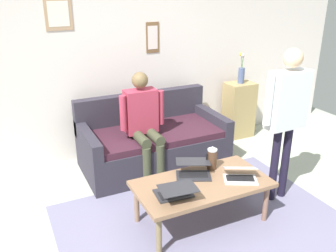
{
  "coord_description": "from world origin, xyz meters",
  "views": [
    {
      "loc": [
        1.52,
        2.37,
        2.23
      ],
      "look_at": [
        -0.04,
        -0.89,
        0.8
      ],
      "focal_mm": 39.03,
      "sensor_mm": 36.0,
      "label": 1
    }
  ],
  "objects_px": {
    "person_seated": "(144,120)",
    "french_press": "(212,159)",
    "person_standing": "(287,107)",
    "laptop_right": "(240,175)",
    "side_shelf": "(239,110)",
    "flower_vase": "(241,73)",
    "coffee_table": "(202,186)",
    "couch": "(152,143)",
    "laptop_left": "(193,171)",
    "laptop_center": "(175,192)"
  },
  "relations": [
    {
      "from": "laptop_center",
      "to": "french_press",
      "type": "height_order",
      "value": "french_press"
    },
    {
      "from": "person_seated",
      "to": "flower_vase",
      "type": "bearing_deg",
      "value": -162.85
    },
    {
      "from": "person_standing",
      "to": "french_press",
      "type": "bearing_deg",
      "value": -13.54
    },
    {
      "from": "couch",
      "to": "person_standing",
      "type": "bearing_deg",
      "value": 124.76
    },
    {
      "from": "laptop_right",
      "to": "person_seated",
      "type": "relative_size",
      "value": 0.31
    },
    {
      "from": "coffee_table",
      "to": "laptop_left",
      "type": "height_order",
      "value": "laptop_left"
    },
    {
      "from": "flower_vase",
      "to": "person_seated",
      "type": "relative_size",
      "value": 0.36
    },
    {
      "from": "coffee_table",
      "to": "side_shelf",
      "type": "bearing_deg",
      "value": -134.38
    },
    {
      "from": "french_press",
      "to": "flower_vase",
      "type": "xyz_separation_m",
      "value": [
        -1.4,
        -1.46,
        0.44
      ]
    },
    {
      "from": "coffee_table",
      "to": "french_press",
      "type": "relative_size",
      "value": 5.18
    },
    {
      "from": "laptop_right",
      "to": "side_shelf",
      "type": "relative_size",
      "value": 0.48
    },
    {
      "from": "person_seated",
      "to": "couch",
      "type": "bearing_deg",
      "value": -131.9
    },
    {
      "from": "side_shelf",
      "to": "flower_vase",
      "type": "xyz_separation_m",
      "value": [
        0.0,
        0.0,
        0.58
      ]
    },
    {
      "from": "french_press",
      "to": "side_shelf",
      "type": "distance_m",
      "value": 2.03
    },
    {
      "from": "laptop_left",
      "to": "laptop_center",
      "type": "height_order",
      "value": "laptop_center"
    },
    {
      "from": "person_standing",
      "to": "person_seated",
      "type": "distance_m",
      "value": 1.6
    },
    {
      "from": "person_seated",
      "to": "side_shelf",
      "type": "bearing_deg",
      "value": -162.84
    },
    {
      "from": "french_press",
      "to": "flower_vase",
      "type": "relative_size",
      "value": 0.55
    },
    {
      "from": "flower_vase",
      "to": "person_seated",
      "type": "height_order",
      "value": "flower_vase"
    },
    {
      "from": "person_seated",
      "to": "laptop_left",
      "type": "bearing_deg",
      "value": 98.61
    },
    {
      "from": "french_press",
      "to": "person_seated",
      "type": "xyz_separation_m",
      "value": [
        0.37,
        -0.92,
        0.17
      ]
    },
    {
      "from": "laptop_center",
      "to": "laptop_left",
      "type": "bearing_deg",
      "value": -141.06
    },
    {
      "from": "laptop_center",
      "to": "french_press",
      "type": "distance_m",
      "value": 0.65
    },
    {
      "from": "flower_vase",
      "to": "french_press",
      "type": "bearing_deg",
      "value": 46.37
    },
    {
      "from": "laptop_right",
      "to": "french_press",
      "type": "bearing_deg",
      "value": -65.29
    },
    {
      "from": "couch",
      "to": "person_standing",
      "type": "relative_size",
      "value": 1.09
    },
    {
      "from": "couch",
      "to": "flower_vase",
      "type": "relative_size",
      "value": 3.94
    },
    {
      "from": "laptop_center",
      "to": "laptop_right",
      "type": "bearing_deg",
      "value": -179.81
    },
    {
      "from": "person_seated",
      "to": "laptop_right",
      "type": "bearing_deg",
      "value": 112.84
    },
    {
      "from": "couch",
      "to": "coffee_table",
      "type": "distance_m",
      "value": 1.34
    },
    {
      "from": "couch",
      "to": "coffee_table",
      "type": "xyz_separation_m",
      "value": [
        0.05,
        1.34,
        0.09
      ]
    },
    {
      "from": "laptop_center",
      "to": "flower_vase",
      "type": "xyz_separation_m",
      "value": [
        -1.97,
        -1.77,
        0.5
      ]
    },
    {
      "from": "person_standing",
      "to": "couch",
      "type": "bearing_deg",
      "value": -55.24
    },
    {
      "from": "person_seated",
      "to": "french_press",
      "type": "bearing_deg",
      "value": 112.22
    },
    {
      "from": "laptop_right",
      "to": "french_press",
      "type": "relative_size",
      "value": 1.59
    },
    {
      "from": "laptop_center",
      "to": "flower_vase",
      "type": "bearing_deg",
      "value": -138.08
    },
    {
      "from": "laptop_right",
      "to": "french_press",
      "type": "xyz_separation_m",
      "value": [
        0.14,
        -0.3,
        0.07
      ]
    },
    {
      "from": "laptop_right",
      "to": "french_press",
      "type": "distance_m",
      "value": 0.34
    },
    {
      "from": "laptop_left",
      "to": "person_standing",
      "type": "xyz_separation_m",
      "value": [
        -0.98,
        0.15,
        0.57
      ]
    },
    {
      "from": "coffee_table",
      "to": "flower_vase",
      "type": "height_order",
      "value": "flower_vase"
    },
    {
      "from": "coffee_table",
      "to": "person_seated",
      "type": "bearing_deg",
      "value": -82.38
    },
    {
      "from": "couch",
      "to": "laptop_right",
      "type": "bearing_deg",
      "value": 102.08
    },
    {
      "from": "french_press",
      "to": "flower_vase",
      "type": "height_order",
      "value": "flower_vase"
    },
    {
      "from": "coffee_table",
      "to": "laptop_right",
      "type": "distance_m",
      "value": 0.39
    },
    {
      "from": "coffee_table",
      "to": "person_seated",
      "type": "relative_size",
      "value": 1.01
    },
    {
      "from": "laptop_left",
      "to": "side_shelf",
      "type": "relative_size",
      "value": 0.52
    },
    {
      "from": "flower_vase",
      "to": "side_shelf",
      "type": "bearing_deg",
      "value": -158.95
    },
    {
      "from": "coffee_table",
      "to": "person_standing",
      "type": "height_order",
      "value": "person_standing"
    },
    {
      "from": "flower_vase",
      "to": "person_seated",
      "type": "xyz_separation_m",
      "value": [
        1.77,
        0.55,
        -0.27
      ]
    },
    {
      "from": "person_standing",
      "to": "person_seated",
      "type": "bearing_deg",
      "value": -44.34
    }
  ]
}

